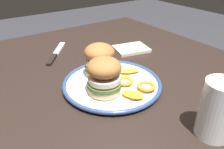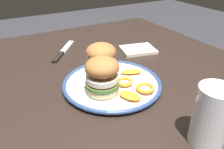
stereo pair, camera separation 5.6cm
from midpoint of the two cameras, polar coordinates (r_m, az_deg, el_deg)
dining_table at (r=0.77m, az=3.54°, el=-7.04°), size 1.13×0.97×0.74m
dinner_plate at (r=0.66m, az=2.43°, el=-2.38°), size 0.30×0.30×0.02m
sandwich_half_left at (r=0.58m, az=0.18°, el=-0.13°), size 0.12×0.12×0.10m
sandwich_half_right at (r=0.67m, az=-0.46°, el=4.07°), size 0.12×0.12×0.10m
orange_peel_curled at (r=0.62m, az=11.20°, el=-3.53°), size 0.05×0.05×0.01m
orange_peel_strip_long at (r=0.59m, az=7.46°, el=-5.56°), size 0.07×0.06×0.01m
orange_peel_strip_short at (r=0.70m, az=7.30°, el=0.68°), size 0.05×0.07×0.01m
orange_peel_small_curl at (r=0.64m, az=5.76°, el=-1.93°), size 0.07×0.07×0.01m
drinking_glass at (r=0.50m, az=27.22°, el=-10.52°), size 0.07×0.07×0.13m
table_knife at (r=0.90m, az=-11.05°, el=5.62°), size 0.19×0.15×0.01m
folded_napkin at (r=0.91m, az=8.54°, el=6.38°), size 0.13×0.15×0.01m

